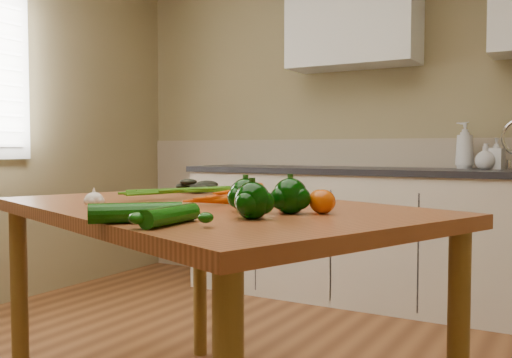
{
  "coord_description": "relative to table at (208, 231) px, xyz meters",
  "views": [
    {
      "loc": [
        1.33,
        -1.5,
        1.03
      ],
      "look_at": [
        0.24,
        0.38,
        0.91
      ],
      "focal_mm": 40.0,
      "sensor_mm": 36.0,
      "label": 1
    }
  ],
  "objects": [
    {
      "name": "room",
      "position": [
        -0.19,
        0.05,
        0.51
      ],
      "size": [
        4.04,
        5.04,
        2.64
      ],
      "color": "brown",
      "rests_on": "ground"
    },
    {
      "name": "counter_run",
      "position": [
        0.02,
        2.06,
        -0.28
      ],
      "size": [
        2.84,
        0.64,
        1.14
      ],
      "color": "beige",
      "rests_on": "ground"
    },
    {
      "name": "upper_cabinets",
      "position": [
        0.32,
        2.19,
        1.21
      ],
      "size": [
        2.15,
        0.35,
        0.7
      ],
      "color": "silver",
      "rests_on": "room"
    },
    {
      "name": "table",
      "position": [
        0.0,
        0.0,
        0.0
      ],
      "size": [
        1.81,
        1.49,
        0.83
      ],
      "rotation": [
        0.0,
        0.0,
        -0.37
      ],
      "color": "#9C542D",
      "rests_on": "ground"
    },
    {
      "name": "soap_bottle_a",
      "position": [
        0.46,
        2.23,
        0.31
      ],
      "size": [
        0.15,
        0.15,
        0.3
      ],
      "primitive_type": "imported",
      "rotation": [
        0.0,
        0.0,
        4.4
      ],
      "color": "silver",
      "rests_on": "counter_run"
    },
    {
      "name": "soap_bottle_b",
      "position": [
        0.66,
        2.19,
        0.26
      ],
      "size": [
        0.1,
        0.11,
        0.2
      ],
      "primitive_type": "imported",
      "rotation": [
        0.0,
        0.0,
        2.95
      ],
      "color": "silver",
      "rests_on": "counter_run"
    },
    {
      "name": "soap_bottle_c",
      "position": [
        0.6,
        2.16,
        0.24
      ],
      "size": [
        0.18,
        0.18,
        0.16
      ],
      "primitive_type": "imported",
      "rotation": [
        0.0,
        0.0,
        2.39
      ],
      "color": "silver",
      "rests_on": "counter_run"
    },
    {
      "name": "carrot_bunch",
      "position": [
        -0.04,
        0.09,
        0.13
      ],
      "size": [
        0.35,
        0.31,
        0.08
      ],
      "primitive_type": null,
      "rotation": [
        0.0,
        0.0,
        -0.37
      ],
      "color": "#E95605",
      "rests_on": "table"
    },
    {
      "name": "leafy_greens",
      "position": [
        -0.4,
        0.43,
        0.15
      ],
      "size": [
        0.22,
        0.2,
        0.11
      ],
      "primitive_type": null,
      "color": "black",
      "rests_on": "table"
    },
    {
      "name": "garlic_bulb",
      "position": [
        -0.27,
        -0.27,
        0.12
      ],
      "size": [
        0.06,
        0.06,
        0.05
      ],
      "primitive_type": "ellipsoid",
      "color": "white",
      "rests_on": "table"
    },
    {
      "name": "pepper_a",
      "position": [
        0.23,
        -0.12,
        0.14
      ],
      "size": [
        0.1,
        0.1,
        0.1
      ],
      "primitive_type": "sphere",
      "color": "black",
      "rests_on": "table"
    },
    {
      "name": "pepper_b",
      "position": [
        0.37,
        -0.1,
        0.15
      ],
      "size": [
        0.11,
        0.11,
        0.11
      ],
      "primitive_type": "sphere",
      "color": "black",
      "rests_on": "table"
    },
    {
      "name": "pepper_c",
      "position": [
        0.34,
        -0.27,
        0.14
      ],
      "size": [
        0.1,
        0.1,
        0.1
      ],
      "primitive_type": "sphere",
      "color": "black",
      "rests_on": "table"
    },
    {
      "name": "tomato_a",
      "position": [
        0.26,
        0.11,
        0.13
      ],
      "size": [
        0.08,
        0.08,
        0.07
      ],
      "primitive_type": "ellipsoid",
      "color": "#940F02",
      "rests_on": "table"
    },
    {
      "name": "tomato_b",
      "position": [
        0.37,
        0.12,
        0.12
      ],
      "size": [
        0.06,
        0.06,
        0.06
      ],
      "primitive_type": "ellipsoid",
      "color": "#C54904",
      "rests_on": "table"
    },
    {
      "name": "tomato_c",
      "position": [
        0.46,
        -0.06,
        0.13
      ],
      "size": [
        0.08,
        0.08,
        0.07
      ],
      "primitive_type": "ellipsoid",
      "color": "#C54904",
      "rests_on": "table"
    },
    {
      "name": "zucchini_a",
      "position": [
        0.22,
        -0.48,
        0.12
      ],
      "size": [
        0.06,
        0.21,
        0.05
      ],
      "primitive_type": "cylinder",
      "rotation": [
        1.57,
        0.0,
        0.07
      ],
      "color": "#0A4507",
      "rests_on": "table"
    },
    {
      "name": "zucchini_b",
      "position": [
        0.12,
        -0.5,
        0.12
      ],
      "size": [
        0.21,
        0.21,
        0.05
      ],
      "primitive_type": "cylinder",
      "rotation": [
        1.57,
        0.0,
        -0.81
      ],
      "color": "#0A4507",
      "rests_on": "table"
    }
  ]
}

